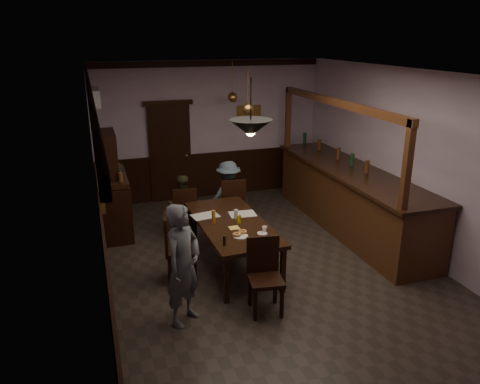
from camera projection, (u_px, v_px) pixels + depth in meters
name	position (u px, v px, depth m)	size (l,w,h in m)	color
room	(280.00, 183.00, 6.67)	(5.01, 8.01, 3.01)	#2D2621
dining_table	(232.00, 225.00, 7.27)	(1.05, 2.22, 0.75)	black
chair_far_left	(185.00, 211.00, 8.31)	(0.45, 0.45, 0.97)	black
chair_far_right	(233.00, 203.00, 8.58)	(0.51, 0.51, 1.04)	black
chair_near	(264.00, 272.00, 6.14)	(0.49, 0.49, 1.01)	black
chair_side	(175.00, 245.00, 6.85)	(0.53, 0.53, 1.06)	black
person_standing	(183.00, 265.00, 5.79)	(0.58, 0.38, 1.59)	#585C65
person_seated_left	(182.00, 204.00, 8.56)	(0.54, 0.42, 1.10)	#424127
person_seated_right	(228.00, 194.00, 8.81)	(0.83, 0.48, 1.28)	slate
newspaper_left	(205.00, 216.00, 7.47)	(0.42, 0.30, 0.01)	silver
newspaper_right	(242.00, 214.00, 7.55)	(0.42, 0.30, 0.01)	silver
napkin	(234.00, 228.00, 7.02)	(0.15, 0.15, 0.00)	#F9CC5C
saucer	(262.00, 233.00, 6.81)	(0.15, 0.15, 0.01)	white
coffee_cup	(265.00, 229.00, 6.86)	(0.08, 0.08, 0.07)	white
pastry_plate	(241.00, 236.00, 6.71)	(0.22, 0.22, 0.01)	white
pastry_ring_a	(237.00, 234.00, 6.71)	(0.13, 0.13, 0.04)	#C68C47
pastry_ring_b	(243.00, 232.00, 6.80)	(0.13, 0.13, 0.04)	#C68C47
soda_can	(239.00, 219.00, 7.18)	(0.07, 0.07, 0.12)	yellow
beer_glass	(214.00, 217.00, 7.18)	(0.06, 0.06, 0.20)	#BF721E
water_glass	(236.00, 214.00, 7.35)	(0.06, 0.06, 0.15)	silver
pepper_mill	(224.00, 240.00, 6.43)	(0.04, 0.04, 0.14)	black
sideboard	(113.00, 193.00, 8.54)	(0.51, 1.42, 1.88)	black
bar_counter	(350.00, 197.00, 8.72)	(1.02, 4.37, 2.45)	#442712
door_back	(170.00, 154.00, 10.11)	(0.90, 0.06, 2.10)	black
ac_unit	(94.00, 97.00, 8.28)	(0.20, 0.85, 0.30)	white
picture_left_small	(101.00, 190.00, 4.30)	(0.04, 0.28, 0.36)	olive
picture_left_large	(97.00, 169.00, 6.60)	(0.04, 0.62, 0.48)	olive
picture_back	(249.00, 115.00, 10.40)	(0.55, 0.04, 0.42)	olive
pendant_iron	(251.00, 128.00, 6.02)	(0.56, 0.56, 0.75)	black
pendant_brass_mid	(248.00, 109.00, 7.98)	(0.20, 0.20, 0.81)	#BF8C3F
pendant_brass_far	(232.00, 97.00, 9.42)	(0.20, 0.20, 0.81)	#BF8C3F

